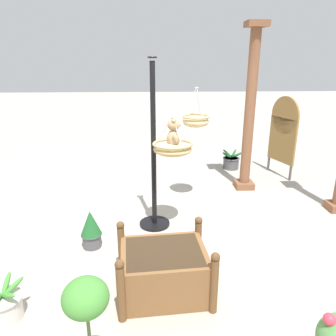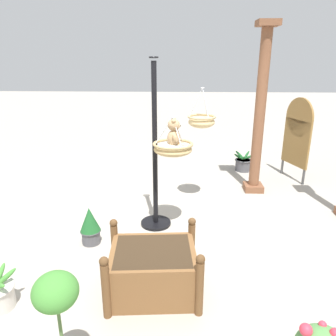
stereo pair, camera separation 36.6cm
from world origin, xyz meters
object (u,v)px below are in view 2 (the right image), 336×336
at_px(teddy_bear, 175,135).
at_px(potted_plant_bushy_green, 243,163).
at_px(display_pole_central, 155,179).
at_px(hanging_basket_left_high, 202,121).
at_px(wooden_planter_box, 153,269).
at_px(potted_plant_small_succulent, 90,225).
at_px(display_sign_board, 297,133).
at_px(hanging_basket_with_teddy, 173,148).
at_px(greenhouse_pillar_left, 260,115).

relative_size(teddy_bear, potted_plant_bushy_green, 0.80).
xyz_separation_m(display_pole_central, hanging_basket_left_high, (-0.77, 0.67, 0.68)).
bearing_deg(wooden_planter_box, hanging_basket_left_high, 165.24).
bearing_deg(potted_plant_small_succulent, display_sign_board, 126.96).
xyz_separation_m(hanging_basket_with_teddy, greenhouse_pillar_left, (-1.53, 1.45, 0.20)).
relative_size(greenhouse_pillar_left, potted_plant_small_succulent, 5.69).
bearing_deg(wooden_planter_box, hanging_basket_with_teddy, 172.81).
height_order(hanging_basket_left_high, wooden_planter_box, hanging_basket_left_high).
xyz_separation_m(display_pole_central, potted_plant_bushy_green, (-2.50, 1.71, -0.56)).
distance_m(greenhouse_pillar_left, wooden_planter_box, 3.43).
height_order(hanging_basket_left_high, display_sign_board, hanging_basket_left_high).
relative_size(display_pole_central, hanging_basket_with_teddy, 4.42).
xyz_separation_m(hanging_basket_with_teddy, display_sign_board, (-2.18, 2.36, -0.25)).
height_order(greenhouse_pillar_left, potted_plant_bushy_green, greenhouse_pillar_left).
xyz_separation_m(display_pole_central, hanging_basket_with_teddy, (0.15, 0.25, 0.49)).
bearing_deg(hanging_basket_left_high, teddy_bear, -23.33).
bearing_deg(display_sign_board, wooden_planter_box, -36.07).
height_order(hanging_basket_with_teddy, hanging_basket_left_high, hanging_basket_left_high).
relative_size(hanging_basket_left_high, display_sign_board, 0.38).
bearing_deg(potted_plant_small_succulent, hanging_basket_left_high, 131.62).
height_order(display_pole_central, potted_plant_bushy_green, display_pole_central).
xyz_separation_m(wooden_planter_box, potted_plant_small_succulent, (-0.89, -0.90, -0.00)).
bearing_deg(teddy_bear, potted_plant_small_succulent, -69.99).
distance_m(display_pole_central, wooden_planter_box, 1.51).
distance_m(hanging_basket_with_teddy, potted_plant_small_succulent, 1.48).
height_order(display_pole_central, hanging_basket_with_teddy, display_pole_central).
distance_m(wooden_planter_box, potted_plant_small_succulent, 1.27).
xyz_separation_m(wooden_planter_box, display_sign_board, (-3.46, 2.52, 0.69)).
relative_size(teddy_bear, greenhouse_pillar_left, 0.14).
relative_size(teddy_bear, display_sign_board, 0.25).
distance_m(potted_plant_bushy_green, display_sign_board, 1.29).
bearing_deg(potted_plant_small_succulent, display_pole_central, 123.79).
bearing_deg(hanging_basket_left_high, greenhouse_pillar_left, 120.37).
distance_m(teddy_bear, greenhouse_pillar_left, 2.09).
distance_m(display_pole_central, potted_plant_small_succulent, 1.08).
bearing_deg(display_sign_board, potted_plant_small_succulent, -53.04).
relative_size(hanging_basket_with_teddy, hanging_basket_left_high, 0.86).
xyz_separation_m(hanging_basket_with_teddy, wooden_planter_box, (1.28, -0.16, -0.95)).
bearing_deg(hanging_basket_left_high, display_sign_board, 122.96).
relative_size(teddy_bear, potted_plant_small_succulent, 0.78).
bearing_deg(greenhouse_pillar_left, potted_plant_small_succulent, -52.60).
height_order(hanging_basket_left_high, greenhouse_pillar_left, greenhouse_pillar_left).
xyz_separation_m(hanging_basket_left_high, potted_plant_bushy_green, (-1.72, 1.04, -1.24)).
bearing_deg(greenhouse_pillar_left, teddy_bear, -43.09).
relative_size(greenhouse_pillar_left, display_sign_board, 1.78).
height_order(potted_plant_small_succulent, display_sign_board, display_sign_board).
distance_m(teddy_bear, display_sign_board, 3.23).
relative_size(potted_plant_small_succulent, display_sign_board, 0.31).
height_order(hanging_basket_with_teddy, teddy_bear, hanging_basket_with_teddy).
bearing_deg(potted_plant_bushy_green, hanging_basket_with_teddy, -28.86).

